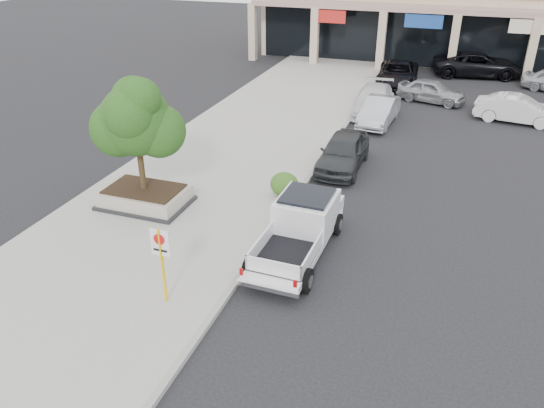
{
  "coord_description": "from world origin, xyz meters",
  "views": [
    {
      "loc": [
        3.73,
        -12.7,
        9.36
      ],
      "look_at": [
        -1.32,
        1.5,
        1.48
      ],
      "focal_mm": 35.0,
      "sensor_mm": 36.0,
      "label": 1
    }
  ],
  "objects": [
    {
      "name": "curb_car_b",
      "position": [
        -0.02,
        14.87,
        0.7
      ],
      "size": [
        1.77,
        4.32,
        1.39
      ],
      "primitive_type": "imported",
      "rotation": [
        0.0,
        0.0,
        -0.07
      ],
      "color": "#ADB1B6",
      "rests_on": "ground"
    },
    {
      "name": "curb_car_c",
      "position": [
        -0.64,
        16.68,
        0.73
      ],
      "size": [
        2.33,
        5.14,
        1.46
      ],
      "primitive_type": "imported",
      "rotation": [
        0.0,
        0.0,
        0.06
      ],
      "color": "silver",
      "rests_on": "ground"
    },
    {
      "name": "planter_tree",
      "position": [
        -6.49,
        2.45,
        3.41
      ],
      "size": [
        2.9,
        2.55,
        4.0
      ],
      "color": "black",
      "rests_on": "planter"
    },
    {
      "name": "curb_car_d",
      "position": [
        -0.16,
        23.11,
        0.76
      ],
      "size": [
        2.93,
        5.67,
        1.53
      ],
      "primitive_type": "imported",
      "rotation": [
        0.0,
        0.0,
        0.07
      ],
      "color": "black",
      "rests_on": "ground"
    },
    {
      "name": "pickup_truck",
      "position": [
        -0.35,
        1.15,
        0.85
      ],
      "size": [
        2.11,
        5.43,
        1.7
      ],
      "primitive_type": null,
      "rotation": [
        0.0,
        0.0,
        -0.02
      ],
      "color": "silver",
      "rests_on": "ground"
    },
    {
      "name": "curb",
      "position": [
        -1.55,
        6.0,
        0.07
      ],
      "size": [
        0.2,
        52.0,
        0.15
      ],
      "primitive_type": "cube",
      "color": "gray",
      "rests_on": "ground"
    },
    {
      "name": "lot_car_b",
      "position": [
        6.94,
        17.61,
        0.72
      ],
      "size": [
        4.53,
        2.1,
        1.44
      ],
      "primitive_type": "imported",
      "rotation": [
        0.0,
        0.0,
        1.44
      ],
      "color": "silver",
      "rests_on": "ground"
    },
    {
      "name": "ground",
      "position": [
        0.0,
        0.0,
        0.0
      ],
      "size": [
        120.0,
        120.0,
        0.0
      ],
      "primitive_type": "plane",
      "color": "black",
      "rests_on": "ground"
    },
    {
      "name": "planter",
      "position": [
        -6.62,
        2.29,
        0.48
      ],
      "size": [
        3.2,
        2.2,
        0.68
      ],
      "color": "black",
      "rests_on": "sidewalk"
    },
    {
      "name": "sidewalk",
      "position": [
        -5.5,
        6.0,
        0.07
      ],
      "size": [
        8.0,
        52.0,
        0.15
      ],
      "primitive_type": "cube",
      "color": "gray",
      "rests_on": "ground"
    },
    {
      "name": "lot_car_d",
      "position": [
        4.8,
        27.43,
        0.84
      ],
      "size": [
        6.38,
        3.71,
        1.67
      ],
      "primitive_type": "imported",
      "rotation": [
        0.0,
        0.0,
        1.73
      ],
      "color": "black",
      "rests_on": "ground"
    },
    {
      "name": "lot_car_a",
      "position": [
        2.3,
        19.91,
        0.68
      ],
      "size": [
        4.3,
        2.61,
        1.37
      ],
      "primitive_type": "imported",
      "rotation": [
        0.0,
        0.0,
        1.31
      ],
      "color": "#95989C",
      "rests_on": "ground"
    },
    {
      "name": "hedge",
      "position": [
        -1.97,
        4.75,
        0.62
      ],
      "size": [
        1.1,
        0.99,
        0.93
      ],
      "primitive_type": "ellipsoid",
      "color": "#204614",
      "rests_on": "sidewalk"
    },
    {
      "name": "curb_car_a",
      "position": [
        -0.52,
        8.45,
        0.75
      ],
      "size": [
        1.78,
        4.41,
        1.5
      ],
      "primitive_type": "imported",
      "rotation": [
        0.0,
        0.0,
        -0.0
      ],
      "color": "#292B2D",
      "rests_on": "ground"
    },
    {
      "name": "no_parking_sign",
      "position": [
        -2.98,
        -2.57,
        1.63
      ],
      "size": [
        0.55,
        0.09,
        2.3
      ],
      "color": "#EBB50C",
      "rests_on": "sidewalk"
    }
  ]
}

